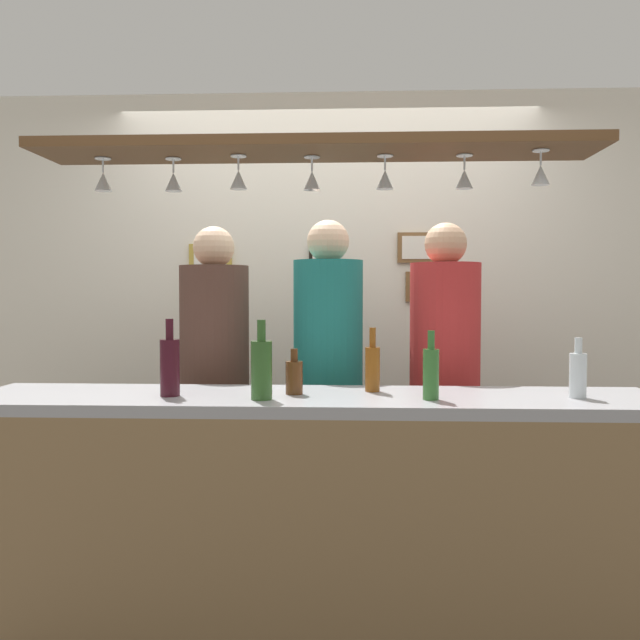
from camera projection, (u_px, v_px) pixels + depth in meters
ground_plane at (319, 603)px, 2.97m from camera, size 8.00×8.00×0.00m
back_wall at (328, 309)px, 4.01m from camera, size 4.40×0.06×2.60m
bar_counter at (312, 488)px, 2.44m from camera, size 2.70×0.55×1.00m
overhead_glass_rack at (315, 149)px, 2.58m from camera, size 2.20×0.36×0.04m
hanging_wineglass_far_left at (103, 181)px, 2.66m from camera, size 0.07×0.07×0.13m
hanging_wineglass_left at (174, 181)px, 2.67m from camera, size 0.07×0.07×0.13m
hanging_wineglass_center_left at (238, 178)px, 2.61m from camera, size 0.07×0.07×0.13m
hanging_wineglass_center at (312, 179)px, 2.64m from camera, size 0.07×0.07×0.13m
hanging_wineglass_center_right at (385, 178)px, 2.61m from camera, size 0.07×0.07×0.13m
hanging_wineglass_right at (464, 178)px, 2.60m from camera, size 0.07×0.07×0.13m
hanging_wineglass_far_right at (541, 174)px, 2.51m from camera, size 0.07×0.07×0.13m
person_left_brown_shirt at (215, 365)px, 3.26m from camera, size 0.34×0.34×1.73m
person_middle_teal_shirt at (328, 362)px, 3.23m from camera, size 0.34×0.34×1.76m
person_right_red_shirt at (445, 364)px, 3.20m from camera, size 0.34×0.34×1.74m
bottle_beer_brown_stubby at (294, 376)px, 2.59m from camera, size 0.07×0.07×0.18m
bottle_beer_amber_tall at (372, 367)px, 2.66m from camera, size 0.06×0.06×0.26m
bottle_champagne_green at (262, 368)px, 2.46m from camera, size 0.08×0.08×0.30m
bottle_soda_clear at (578, 374)px, 2.50m from camera, size 0.06×0.06×0.23m
bottle_wine_dark_red at (170, 366)px, 2.55m from camera, size 0.08×0.08×0.30m
bottle_beer_green_import at (431, 372)px, 2.46m from camera, size 0.06×0.06×0.26m
picture_frame_crest at (324, 268)px, 3.96m from camera, size 0.18×0.02×0.26m
picture_frame_lower_pair at (431, 287)px, 3.93m from camera, size 0.30×0.02×0.18m
picture_frame_upper_small at (416, 248)px, 3.93m from camera, size 0.22×0.02×0.18m
picture_frame_caricature at (211, 272)px, 3.99m from camera, size 0.26×0.02×0.34m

